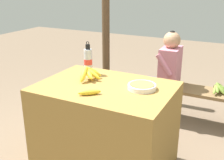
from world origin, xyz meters
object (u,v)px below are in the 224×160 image
object	(u,v)px
wooden_bench	(170,90)
seated_vendor	(166,70)
serving_bowl	(142,86)
water_bottle	(88,61)
support_post_near	(106,12)
loose_banana_front	(89,92)
banana_bunch_ripe	(89,73)
banana_bunch_green	(218,88)

from	to	relation	value
wooden_bench	seated_vendor	xyz separation A→B (m)	(-0.06, -0.03, 0.26)
seated_vendor	serving_bowl	bearing A→B (deg)	93.66
water_bottle	support_post_near	distance (m)	1.48
water_bottle	loose_banana_front	bearing A→B (deg)	-57.50
banana_bunch_ripe	wooden_bench	world-z (taller)	banana_bunch_ripe
loose_banana_front	seated_vendor	distance (m)	1.38
banana_bunch_green	support_post_near	world-z (taller)	support_post_near
loose_banana_front	banana_bunch_green	bearing A→B (deg)	60.70
serving_bowl	seated_vendor	xyz separation A→B (m)	(-0.12, 1.06, -0.18)
wooden_bench	support_post_near	size ratio (longest dim) A/B	0.76
serving_bowl	seated_vendor	size ratio (longest dim) A/B	0.21
water_bottle	banana_bunch_green	distance (m)	1.48
seated_vendor	banana_bunch_ripe	bearing A→B (deg)	68.28
water_bottle	wooden_bench	xyz separation A→B (m)	(0.53, 0.96, -0.53)
water_bottle	loose_banana_front	world-z (taller)	water_bottle
banana_bunch_ripe	serving_bowl	world-z (taller)	banana_bunch_ripe
serving_bowl	water_bottle	xyz separation A→B (m)	(-0.58, 0.14, 0.10)
banana_bunch_ripe	loose_banana_front	size ratio (longest dim) A/B	1.78
loose_banana_front	support_post_near	bearing A→B (deg)	114.69
water_bottle	banana_bunch_ripe	bearing A→B (deg)	-55.41
water_bottle	support_post_near	xyz separation A→B (m)	(-0.54, 1.35, 0.29)
seated_vendor	banana_bunch_green	size ratio (longest dim) A/B	4.17
banana_bunch_ripe	seated_vendor	xyz separation A→B (m)	(0.37, 1.06, -0.22)
water_bottle	loose_banana_front	size ratio (longest dim) A/B	1.89
banana_bunch_green	support_post_near	distance (m)	1.78
banana_bunch_ripe	water_bottle	distance (m)	0.18
serving_bowl	banana_bunch_green	bearing A→B (deg)	66.71
banana_bunch_ripe	water_bottle	bearing A→B (deg)	124.59
banana_bunch_green	serving_bowl	bearing A→B (deg)	-113.29
water_bottle	support_post_near	size ratio (longest dim) A/B	0.13
banana_bunch_green	seated_vendor	bearing A→B (deg)	-176.57
seated_vendor	banana_bunch_green	xyz separation A→B (m)	(0.59, 0.04, -0.13)
serving_bowl	support_post_near	size ratio (longest dim) A/B	0.10
banana_bunch_green	support_post_near	xyz separation A→B (m)	(-1.60, 0.39, 0.69)
banana_bunch_ripe	wooden_bench	distance (m)	1.27
water_bottle	seated_vendor	xyz separation A→B (m)	(0.46, 0.92, -0.27)
water_bottle	banana_bunch_green	bearing A→B (deg)	42.26
banana_bunch_green	support_post_near	bearing A→B (deg)	166.29
banana_bunch_green	wooden_bench	bearing A→B (deg)	-179.88
serving_bowl	loose_banana_front	distance (m)	0.43
seated_vendor	banana_bunch_green	bearing A→B (deg)	-179.24
seated_vendor	support_post_near	xyz separation A→B (m)	(-1.01, 0.42, 0.56)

